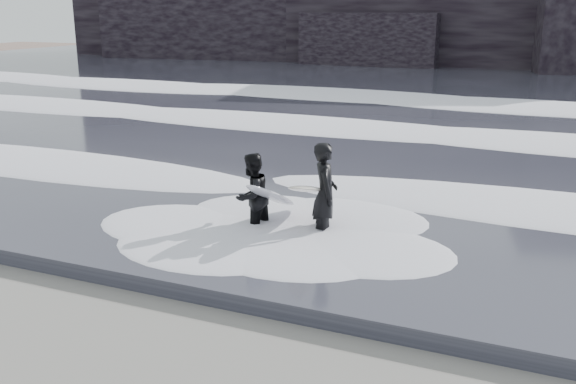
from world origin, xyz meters
TOP-DOWN VIEW (x-y plane):
  - sea at (0.00, 29.00)m, footprint 90.00×52.00m
  - foam_near at (0.00, 9.00)m, footprint 60.00×3.20m
  - foam_mid at (0.00, 16.00)m, footprint 60.00×4.00m
  - foam_far at (0.00, 25.00)m, footprint 60.00×4.80m
  - surfer_left at (1.22, 6.35)m, footprint 1.34×2.37m
  - surfer_right at (-0.07, 6.03)m, footprint 1.12×1.92m

SIDE VIEW (x-z plane):
  - sea at x=0.00m, z-range 0.00..0.30m
  - foam_near at x=0.00m, z-range 0.30..0.50m
  - foam_mid at x=0.00m, z-range 0.30..0.54m
  - foam_far at x=0.00m, z-range 0.30..0.60m
  - surfer_right at x=-0.07m, z-range 0.01..1.74m
  - surfer_left at x=1.22m, z-range 0.01..2.01m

